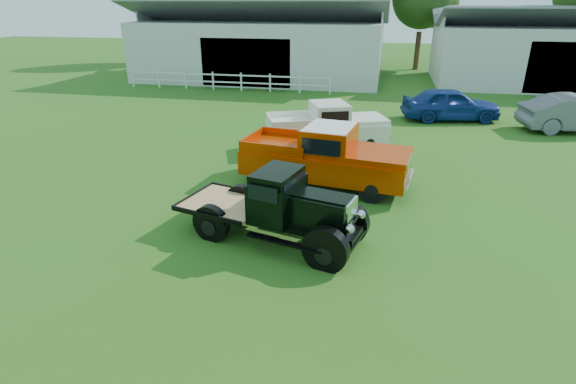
% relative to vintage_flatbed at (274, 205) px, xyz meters
% --- Properties ---
extents(ground, '(120.00, 120.00, 0.00)m').
position_rel_vintage_flatbed_xyz_m(ground, '(0.02, -0.56, -0.94)').
color(ground, '#27691D').
extents(shed_left, '(18.80, 10.20, 5.60)m').
position_rel_vintage_flatbed_xyz_m(shed_left, '(-6.98, 25.44, 1.86)').
color(shed_left, '#B4B5B3').
rests_on(shed_left, ground).
extents(shed_right, '(16.80, 9.20, 5.20)m').
position_rel_vintage_flatbed_xyz_m(shed_right, '(14.02, 26.44, 1.66)').
color(shed_right, '#B4B5B3').
rests_on(shed_right, ground).
extents(fence_rail, '(14.20, 0.16, 1.20)m').
position_rel_vintage_flatbed_xyz_m(fence_rail, '(-7.98, 19.44, -0.34)').
color(fence_rail, white).
rests_on(fence_rail, ground).
extents(tree_a, '(6.30, 6.30, 10.50)m').
position_rel_vintage_flatbed_xyz_m(tree_a, '(-17.98, 32.44, 4.31)').
color(tree_a, black).
rests_on(tree_a, ground).
extents(tree_c, '(5.40, 5.40, 9.00)m').
position_rel_vintage_flatbed_xyz_m(tree_c, '(5.02, 32.44, 3.56)').
color(tree_c, black).
rests_on(tree_c, ground).
extents(vintage_flatbed, '(5.06, 2.98, 1.88)m').
position_rel_vintage_flatbed_xyz_m(vintage_flatbed, '(0.00, 0.00, 0.00)').
color(vintage_flatbed, black).
rests_on(vintage_flatbed, ground).
extents(red_pickup, '(5.79, 2.92, 2.02)m').
position_rel_vintage_flatbed_xyz_m(red_pickup, '(0.76, 3.92, 0.07)').
color(red_pickup, '#B73001').
rests_on(red_pickup, ground).
extents(white_pickup, '(5.37, 3.67, 1.84)m').
position_rel_vintage_flatbed_xyz_m(white_pickup, '(0.28, 7.93, -0.02)').
color(white_pickup, silver).
rests_on(white_pickup, ground).
extents(misc_car_blue, '(5.05, 2.78, 1.63)m').
position_rel_vintage_flatbed_xyz_m(misc_car_blue, '(5.81, 13.97, -0.13)').
color(misc_car_blue, navy).
rests_on(misc_car_blue, ground).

